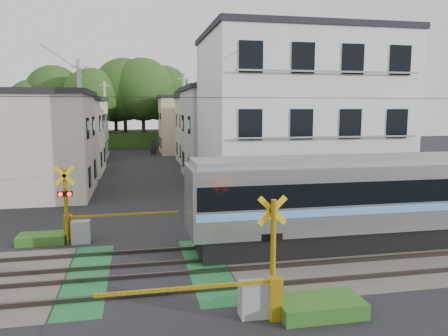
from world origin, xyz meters
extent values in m
plane|color=black|center=(0.00, 0.00, 0.00)|extent=(120.00, 120.00, 0.00)
cube|color=#47423A|center=(0.00, 0.00, 0.00)|extent=(120.00, 6.00, 0.00)
cube|color=black|center=(0.00, 0.00, 0.01)|extent=(5.20, 120.00, 0.00)
cube|color=#145126|center=(-1.90, 0.00, 0.01)|extent=(1.30, 6.00, 0.00)
cube|color=#145126|center=(1.90, 0.00, 0.01)|extent=(1.30, 6.00, 0.00)
cube|color=#3F3833|center=(0.00, -1.90, 0.07)|extent=(120.00, 0.08, 0.14)
cube|color=#3F3833|center=(0.00, -0.50, 0.07)|extent=(120.00, 0.08, 0.14)
cube|color=#3F3833|center=(0.00, 0.50, 0.07)|extent=(120.00, 0.08, 0.14)
cube|color=#3F3833|center=(0.00, 1.90, 0.07)|extent=(120.00, 0.08, 0.14)
cube|color=black|center=(9.72, 1.20, 0.41)|extent=(15.90, 2.19, 0.83)
cube|color=black|center=(3.93, 1.20, 0.28)|extent=(2.21, 2.02, 0.55)
cube|color=#AEB3B8|center=(9.72, 1.20, 2.02)|extent=(16.56, 2.58, 2.39)
cube|color=black|center=(9.72, 1.20, 2.31)|extent=(16.29, 2.62, 0.81)
cube|color=#5D9CE9|center=(9.72, 1.20, 1.69)|extent=(16.39, 2.61, 0.26)
cube|color=slate|center=(9.72, 1.20, 3.33)|extent=(16.23, 2.11, 0.22)
cube|color=black|center=(1.49, 1.20, 2.38)|extent=(0.10, 2.22, 1.44)
cylinder|color=yellow|center=(3.00, -3.60, 1.50)|extent=(0.14, 0.14, 3.00)
cube|color=yellow|center=(3.00, -3.50, 2.70)|extent=(0.77, 0.05, 0.77)
cube|color=yellow|center=(3.00, -3.50, 2.70)|extent=(0.77, 0.05, 0.77)
cube|color=black|center=(3.00, -3.50, 2.00)|extent=(0.55, 0.05, 0.20)
sphere|color=#FF0C07|center=(2.84, -3.44, 2.00)|extent=(0.16, 0.16, 0.16)
sphere|color=#FF0C07|center=(3.16, -3.44, 2.00)|extent=(0.16, 0.16, 0.16)
cube|color=gray|center=(2.50, -3.60, 0.45)|extent=(0.70, 0.50, 0.90)
cube|color=yellow|center=(3.00, -3.85, 0.55)|extent=(0.30, 0.30, 1.10)
cube|color=yellow|center=(0.75, -3.85, 1.00)|extent=(4.20, 0.08, 0.08)
cylinder|color=yellow|center=(-3.00, 3.60, 1.50)|extent=(0.14, 0.14, 3.00)
cube|color=yellow|center=(-3.00, 3.50, 2.70)|extent=(0.77, 0.05, 0.77)
cube|color=yellow|center=(-3.00, 3.50, 2.70)|extent=(0.77, 0.05, 0.77)
cube|color=black|center=(-3.00, 3.50, 2.00)|extent=(0.55, 0.05, 0.20)
sphere|color=#FF0C07|center=(-3.16, 3.44, 2.00)|extent=(0.16, 0.16, 0.16)
sphere|color=#FF0C07|center=(-2.84, 3.44, 2.00)|extent=(0.16, 0.16, 0.16)
cube|color=gray|center=(-2.50, 3.60, 0.45)|extent=(0.70, 0.50, 0.90)
cube|color=yellow|center=(-3.00, 3.85, 0.55)|extent=(0.30, 0.30, 1.10)
cube|color=yellow|center=(-0.75, 3.85, 1.00)|extent=(4.20, 0.08, 0.08)
cube|color=silver|center=(8.50, 9.50, 4.50)|extent=(10.00, 8.00, 9.00)
cube|color=black|center=(8.50, 9.50, 9.15)|extent=(10.20, 8.16, 0.30)
cube|color=black|center=(4.80, 5.47, 1.50)|extent=(1.10, 0.06, 1.40)
cube|color=black|center=(7.25, 5.47, 1.50)|extent=(1.10, 0.06, 1.40)
cube|color=black|center=(9.70, 5.47, 1.50)|extent=(1.10, 0.06, 1.40)
cube|color=black|center=(12.15, 5.47, 1.50)|extent=(1.10, 0.06, 1.40)
cube|color=gray|center=(8.50, 5.25, 0.90)|extent=(9.00, 0.06, 0.08)
cube|color=black|center=(4.80, 5.47, 4.50)|extent=(1.10, 0.06, 1.40)
cube|color=black|center=(7.25, 5.47, 4.50)|extent=(1.10, 0.06, 1.40)
cube|color=black|center=(9.70, 5.47, 4.50)|extent=(1.10, 0.06, 1.40)
cube|color=black|center=(12.15, 5.47, 4.50)|extent=(1.10, 0.06, 1.40)
cube|color=gray|center=(8.50, 5.25, 3.90)|extent=(9.00, 0.06, 0.08)
cube|color=black|center=(4.80, 5.47, 7.50)|extent=(1.10, 0.06, 1.40)
cube|color=black|center=(7.25, 5.47, 7.50)|extent=(1.10, 0.06, 1.40)
cube|color=black|center=(9.70, 5.47, 7.50)|extent=(1.10, 0.06, 1.40)
cube|color=black|center=(12.15, 5.47, 7.50)|extent=(1.10, 0.06, 1.40)
cube|color=gray|center=(8.50, 5.25, 6.90)|extent=(9.00, 0.06, 0.08)
cube|color=beige|center=(-6.50, 14.00, 3.00)|extent=(7.00, 7.00, 6.00)
cube|color=black|center=(-6.50, 14.00, 6.15)|extent=(7.35, 7.35, 0.30)
cube|color=black|center=(-2.97, 12.25, 1.30)|extent=(0.06, 1.00, 1.20)
cube|color=black|center=(-2.97, 15.75, 1.30)|extent=(0.06, 1.00, 1.20)
cube|color=black|center=(-2.97, 12.25, 4.10)|extent=(0.06, 1.00, 1.20)
cube|color=black|center=(-2.97, 15.75, 4.10)|extent=(0.06, 1.00, 1.20)
cube|color=#A0A3A5|center=(6.80, 18.00, 3.25)|extent=(7.00, 8.00, 6.50)
cube|color=black|center=(6.80, 18.00, 6.65)|extent=(7.35, 8.40, 0.30)
cube|color=black|center=(3.27, 16.00, 1.30)|extent=(0.06, 1.00, 1.20)
cube|color=black|center=(3.27, 20.00, 1.30)|extent=(0.06, 1.00, 1.20)
cube|color=black|center=(3.27, 16.00, 4.10)|extent=(0.06, 1.00, 1.20)
cube|color=black|center=(3.27, 20.00, 4.10)|extent=(0.06, 1.00, 1.20)
cube|color=silver|center=(-7.00, 23.00, 2.90)|extent=(8.00, 7.00, 5.80)
cube|color=black|center=(-7.00, 23.00, 5.95)|extent=(8.40, 7.35, 0.30)
cube|color=black|center=(-2.97, 21.25, 1.30)|extent=(0.06, 1.00, 1.20)
cube|color=black|center=(-2.97, 24.75, 1.30)|extent=(0.06, 1.00, 1.20)
cube|color=black|center=(-2.97, 21.25, 4.10)|extent=(0.06, 1.00, 1.20)
cube|color=black|center=(-2.97, 24.75, 4.10)|extent=(0.06, 1.00, 1.20)
cube|color=beige|center=(7.20, 28.00, 3.10)|extent=(7.00, 7.00, 6.20)
cube|color=black|center=(7.20, 28.00, 6.35)|extent=(7.35, 7.35, 0.30)
cube|color=black|center=(3.67, 26.25, 1.30)|extent=(0.06, 1.00, 1.20)
cube|color=black|center=(3.67, 29.75, 1.30)|extent=(0.06, 1.00, 1.20)
cube|color=black|center=(3.67, 26.25, 4.10)|extent=(0.06, 1.00, 1.20)
cube|color=black|center=(3.67, 29.75, 4.10)|extent=(0.06, 1.00, 1.20)
cube|color=beige|center=(-6.80, 33.00, 3.00)|extent=(7.00, 8.00, 6.00)
cube|color=black|center=(-6.80, 33.00, 6.15)|extent=(7.35, 8.40, 0.30)
cube|color=black|center=(-3.27, 31.00, 1.30)|extent=(0.06, 1.00, 1.20)
cube|color=black|center=(-3.27, 35.00, 1.30)|extent=(0.06, 1.00, 1.20)
cube|color=black|center=(-3.27, 31.00, 4.10)|extent=(0.06, 1.00, 1.20)
cube|color=black|center=(-3.27, 35.00, 4.10)|extent=(0.06, 1.00, 1.20)
cube|color=tan|center=(6.50, 38.00, 3.20)|extent=(8.00, 7.00, 6.40)
cube|color=black|center=(6.50, 38.00, 6.55)|extent=(8.40, 7.35, 0.30)
cube|color=black|center=(2.47, 36.25, 1.30)|extent=(0.06, 1.00, 1.20)
cube|color=black|center=(2.47, 39.75, 1.30)|extent=(0.06, 1.00, 1.20)
cube|color=black|center=(2.47, 36.25, 4.10)|extent=(0.06, 1.00, 1.20)
cube|color=black|center=(2.47, 39.75, 4.10)|extent=(0.06, 1.00, 1.20)
cube|color=#264517|center=(0.00, 50.00, 1.00)|extent=(40.00, 10.00, 2.00)
cylinder|color=#332114|center=(-13.95, 49.80, 2.26)|extent=(0.50, 0.50, 4.53)
sphere|color=#264517|center=(-13.95, 49.80, 5.89)|extent=(6.34, 6.34, 6.34)
cylinder|color=#332114|center=(-11.21, 50.60, 2.77)|extent=(0.50, 0.50, 5.54)
sphere|color=#264517|center=(-11.21, 50.60, 7.20)|extent=(7.75, 7.75, 7.75)
cylinder|color=#332114|center=(-9.42, 50.16, 2.30)|extent=(0.50, 0.50, 4.61)
sphere|color=#264517|center=(-9.42, 50.16, 5.99)|extent=(6.45, 6.45, 6.45)
cylinder|color=#332114|center=(-5.66, 45.15, 2.58)|extent=(0.50, 0.50, 5.17)
sphere|color=#264517|center=(-5.66, 45.15, 6.72)|extent=(7.24, 7.24, 7.24)
cylinder|color=#332114|center=(-3.05, 50.97, 2.71)|extent=(0.50, 0.50, 5.42)
sphere|color=#264517|center=(-3.05, 50.97, 7.05)|extent=(7.59, 7.59, 7.59)
cylinder|color=#332114|center=(-1.65, 46.99, 2.96)|extent=(0.50, 0.50, 5.92)
sphere|color=#264517|center=(-1.65, 46.99, 7.70)|extent=(8.29, 8.29, 8.29)
cylinder|color=#332114|center=(0.73, 45.90, 2.95)|extent=(0.50, 0.50, 5.91)
sphere|color=#264517|center=(0.73, 45.90, 7.68)|extent=(8.27, 8.27, 8.27)
cylinder|color=#332114|center=(3.69, 50.08, 2.83)|extent=(0.50, 0.50, 5.65)
sphere|color=#264517|center=(3.69, 50.08, 7.35)|extent=(7.91, 7.91, 7.91)
cylinder|color=#332114|center=(5.70, 50.66, 2.12)|extent=(0.50, 0.50, 4.24)
sphere|color=#264517|center=(5.70, 50.66, 5.51)|extent=(5.93, 5.93, 5.93)
cylinder|color=#332114|center=(9.11, 46.50, 2.27)|extent=(0.50, 0.50, 4.54)
sphere|color=#264517|center=(9.11, 46.50, 5.90)|extent=(6.35, 6.35, 6.35)
cylinder|color=#332114|center=(11.40, 46.48, 2.22)|extent=(0.50, 0.50, 4.44)
sphere|color=#264517|center=(11.40, 46.48, 5.77)|extent=(6.22, 6.22, 6.22)
cylinder|color=#332114|center=(14.55, 50.56, 2.27)|extent=(0.50, 0.50, 4.54)
sphere|color=#264517|center=(14.55, 50.56, 5.91)|extent=(6.36, 6.36, 6.36)
cube|color=black|center=(6.00, 1.20, 5.60)|extent=(60.00, 0.02, 0.02)
cylinder|color=#A5A5A0|center=(-3.40, 13.00, 4.00)|extent=(0.26, 0.26, 8.00)
cube|color=#A5A5A0|center=(-3.40, 13.00, 7.60)|extent=(0.90, 0.08, 0.08)
cylinder|color=#A5A5A0|center=(3.60, 22.00, 4.00)|extent=(0.26, 0.26, 8.00)
cube|color=#A5A5A0|center=(3.60, 22.00, 7.60)|extent=(0.90, 0.08, 0.08)
cylinder|color=#A5A5A0|center=(-3.40, 34.00, 4.00)|extent=(0.26, 0.26, 8.00)
cube|color=#A5A5A0|center=(-3.40, 34.00, 7.60)|extent=(0.90, 0.08, 0.08)
cube|color=black|center=(-3.40, 23.50, 7.40)|extent=(0.02, 42.00, 0.02)
cube|color=black|center=(3.60, 23.50, 7.40)|extent=(0.02, 42.00, 0.02)
imported|color=black|center=(1.52, 34.28, 0.94)|extent=(0.73, 0.53, 1.89)
cube|color=#2D5E1E|center=(4.20, -3.80, 0.20)|extent=(2.20, 1.20, 0.40)
cube|color=#2D5E1E|center=(-4.00, 3.90, 0.18)|extent=(1.80, 1.00, 0.36)
cube|color=#2D5E1E|center=(4.60, 3.20, 0.15)|extent=(1.50, 0.90, 0.30)
camera|label=1|loc=(-0.30, -13.69, 5.24)|focal=35.00mm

